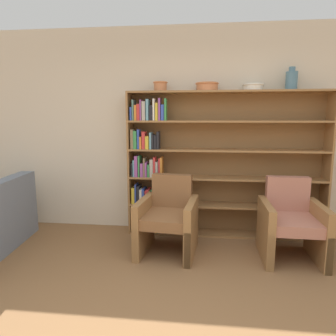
% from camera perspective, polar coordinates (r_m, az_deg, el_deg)
% --- Properties ---
extents(wall_back, '(12.00, 0.06, 2.75)m').
position_cam_1_polar(wall_back, '(4.12, 4.59, 6.94)').
color(wall_back, beige).
rests_on(wall_back, ground).
extents(bookshelf, '(2.56, 0.30, 1.89)m').
position_cam_1_polar(bookshelf, '(3.99, 7.34, 0.52)').
color(bookshelf, olive).
rests_on(bookshelf, ground).
extents(bowl_sage, '(0.18, 0.18, 0.12)m').
position_cam_1_polar(bowl_sage, '(3.98, -1.46, 15.35)').
color(bowl_sage, '#C67547').
rests_on(bowl_sage, bookshelf).
extents(bowl_terracotta, '(0.29, 0.29, 0.10)m').
position_cam_1_polar(bowl_terracotta, '(3.95, 7.45, 15.17)').
color(bowl_terracotta, '#C67547').
rests_on(bowl_terracotta, bookshelf).
extents(bowl_brass, '(0.26, 0.26, 0.08)m').
position_cam_1_polar(bowl_brass, '(3.99, 15.93, 14.67)').
color(bowl_brass, silver).
rests_on(bowl_brass, bookshelf).
extents(vase_tall, '(0.14, 0.14, 0.27)m').
position_cam_1_polar(vase_tall, '(4.10, 22.46, 15.21)').
color(vase_tall, slate).
rests_on(vase_tall, bookshelf).
extents(armchair_leather, '(0.71, 0.74, 0.88)m').
position_cam_1_polar(armchair_leather, '(3.53, 0.03, -9.56)').
color(armchair_leather, olive).
rests_on(armchair_leather, ground).
extents(armchair_cushioned, '(0.65, 0.69, 0.88)m').
position_cam_1_polar(armchair_cushioned, '(3.66, 22.35, -9.63)').
color(armchair_cushioned, olive).
rests_on(armchair_cushioned, ground).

